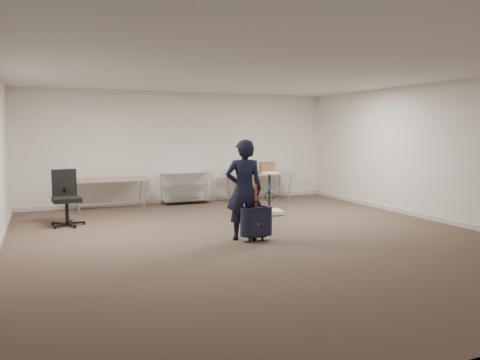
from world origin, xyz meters
name	(u,v)px	position (x,y,z in m)	size (l,w,h in m)	color
ground	(258,239)	(0.00, 0.00, 0.00)	(9.00, 9.00, 0.00)	#4A372C
room_shell	(228,221)	(0.00, 1.38, 0.05)	(8.00, 9.00, 9.00)	silver
folding_table_left	(110,181)	(-1.90, 3.95, 0.68)	(1.80, 0.75, 0.73)	#957E5B
folding_table_right	(259,175)	(1.90, 3.95, 0.68)	(1.80, 0.75, 0.73)	#957E5B
wire_shelf	(187,186)	(0.00, 4.20, 0.44)	(1.22, 0.47, 0.80)	silver
person	(244,190)	(-0.24, 0.04, 0.85)	(0.62, 0.41, 1.69)	black
suitcase	(256,222)	(-0.10, -0.14, 0.33)	(0.37, 0.23, 0.96)	black
office_chair	(67,209)	(-2.93, 2.47, 0.33)	(0.66, 0.66, 1.08)	black
equipment_cart	(270,204)	(1.24, 1.99, 0.24)	(0.58, 0.58, 0.93)	beige
cardboard_box	(267,168)	(2.12, 3.91, 0.87)	(0.37, 0.28, 0.28)	olive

